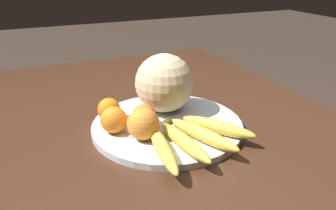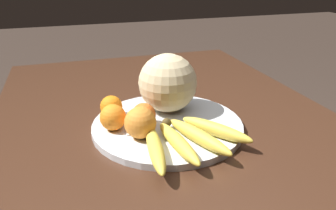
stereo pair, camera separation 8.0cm
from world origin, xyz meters
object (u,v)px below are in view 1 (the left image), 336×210
(melon, at_px, (164,83))
(orange_front_right, at_px, (144,116))
(orange_mid_center, at_px, (109,109))
(produce_tag, at_px, (132,127))
(fruit_bowl, at_px, (168,126))
(kitchen_table, at_px, (174,161))
(banana_bunch, at_px, (193,137))
(orange_front_left, at_px, (144,124))
(orange_back_left, at_px, (114,120))

(melon, xyz_separation_m, orange_front_right, (-0.07, 0.08, -0.05))
(orange_mid_center, relative_size, produce_tag, 0.60)
(orange_mid_center, bearing_deg, fruit_bowl, -122.01)
(kitchen_table, relative_size, banana_bunch, 5.56)
(orange_front_right, xyz_separation_m, orange_mid_center, (0.07, 0.07, -0.00))
(melon, height_order, orange_mid_center, melon)
(orange_front_left, height_order, orange_mid_center, orange_front_left)
(fruit_bowl, height_order, orange_mid_center, orange_mid_center)
(kitchen_table, distance_m, produce_tag, 0.16)
(orange_front_left, relative_size, orange_back_left, 1.16)
(kitchen_table, distance_m, orange_mid_center, 0.22)
(fruit_bowl, relative_size, orange_front_left, 5.14)
(fruit_bowl, bearing_deg, orange_front_left, 120.35)
(kitchen_table, distance_m, melon, 0.21)
(fruit_bowl, bearing_deg, orange_mid_center, 57.99)
(orange_front_left, distance_m, orange_back_left, 0.08)
(melon, bearing_deg, orange_back_left, 113.40)
(orange_front_left, relative_size, orange_mid_center, 1.28)
(fruit_bowl, bearing_deg, orange_front_right, 82.69)
(melon, bearing_deg, orange_mid_center, 89.28)
(fruit_bowl, height_order, produce_tag, produce_tag)
(kitchen_table, bearing_deg, fruit_bowl, 104.00)
(fruit_bowl, relative_size, produce_tag, 3.91)
(kitchen_table, distance_m, orange_front_right, 0.17)
(kitchen_table, xyz_separation_m, produce_tag, (0.01, 0.11, 0.12))
(banana_bunch, relative_size, orange_mid_center, 4.33)
(kitchen_table, height_order, fruit_bowl, fruit_bowl)
(fruit_bowl, relative_size, melon, 2.43)
(orange_mid_center, xyz_separation_m, orange_back_left, (-0.07, 0.01, 0.00))
(fruit_bowl, bearing_deg, produce_tag, 82.61)
(orange_back_left, bearing_deg, orange_front_right, -91.58)
(fruit_bowl, distance_m, orange_mid_center, 0.16)
(melon, height_order, orange_front_right, melon)
(melon, distance_m, orange_front_right, 0.12)
(orange_front_right, height_order, orange_mid_center, orange_front_right)
(fruit_bowl, bearing_deg, orange_back_left, 85.82)
(banana_bunch, xyz_separation_m, produce_tag, (0.13, 0.10, -0.01))
(orange_back_left, bearing_deg, melon, -66.60)
(banana_bunch, bearing_deg, orange_front_right, -163.73)
(orange_front_left, distance_m, orange_front_right, 0.06)
(melon, relative_size, produce_tag, 1.61)
(fruit_bowl, distance_m, melon, 0.12)
(banana_bunch, distance_m, orange_mid_center, 0.24)
(orange_front_right, relative_size, produce_tag, 0.61)
(orange_front_right, bearing_deg, produce_tag, 82.44)
(fruit_bowl, xyz_separation_m, orange_front_right, (0.01, 0.06, 0.04))
(orange_mid_center, bearing_deg, produce_tag, -151.34)
(fruit_bowl, xyz_separation_m, banana_bunch, (-0.11, -0.01, 0.02))
(orange_front_left, bearing_deg, produce_tag, 9.74)
(orange_back_left, bearing_deg, kitchen_table, -91.98)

